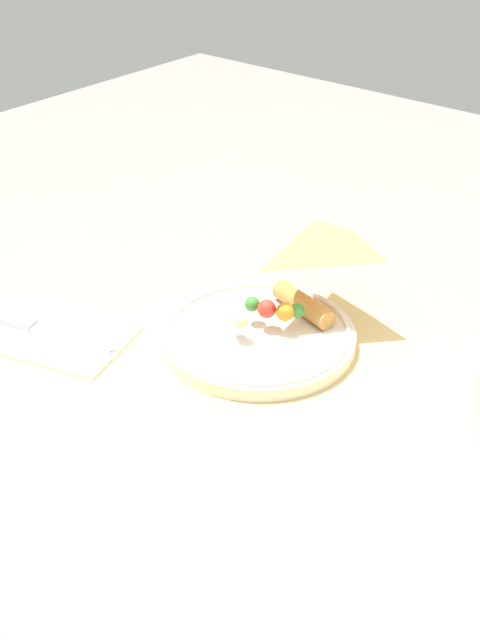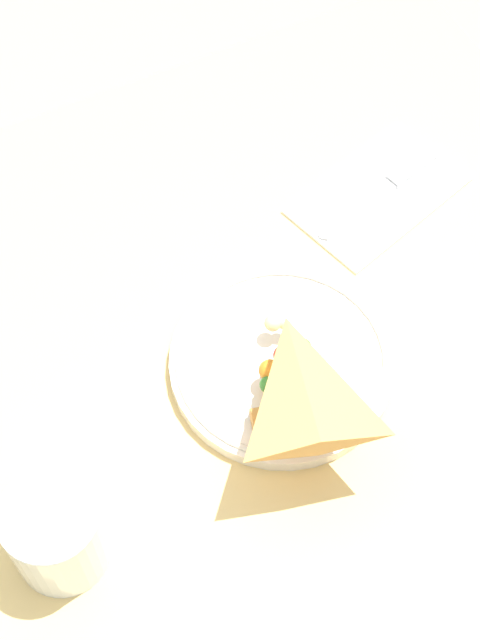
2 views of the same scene
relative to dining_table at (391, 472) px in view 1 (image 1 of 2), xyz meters
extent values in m
cube|color=#DBB770|center=(0.00, 0.00, 0.07)|extent=(1.24, 0.86, 0.03)
cube|color=#382D23|center=(-0.57, 0.38, -0.28)|extent=(0.06, 0.06, 0.68)
cylinder|color=silver|center=(-0.19, 0.00, 0.10)|extent=(0.22, 0.22, 0.02)
torus|color=silver|center=(-0.19, 0.00, 0.11)|extent=(0.21, 0.21, 0.01)
pyramid|color=tan|center=(-0.19, 0.00, 0.12)|extent=(0.13, 0.15, 0.02)
cylinder|color=#C68942|center=(-0.17, 0.06, 0.12)|extent=(0.09, 0.05, 0.02)
sphere|color=#EFDB93|center=(-0.19, -0.03, 0.13)|extent=(0.02, 0.02, 0.02)
sphere|color=#388433|center=(-0.15, 0.03, 0.13)|extent=(0.02, 0.02, 0.02)
sphere|color=orange|center=(-0.16, 0.02, 0.13)|extent=(0.02, 0.02, 0.02)
sphere|color=red|center=(-0.18, 0.01, 0.13)|extent=(0.02, 0.02, 0.02)
sphere|color=#EFDB93|center=(-0.20, -0.02, 0.13)|extent=(0.01, 0.01, 0.01)
sphere|color=#388433|center=(-0.20, 0.01, 0.13)|extent=(0.02, 0.02, 0.02)
cube|color=white|center=(-0.38, -0.14, 0.09)|extent=(0.21, 0.16, 0.00)
cube|color=#B2B2B7|center=(-0.44, -0.16, 0.10)|extent=(0.07, 0.04, 0.01)
cube|color=silver|center=(-0.35, -0.13, 0.10)|extent=(0.11, 0.04, 0.00)
ellipsoid|color=silver|center=(-0.31, -0.12, 0.10)|extent=(0.02, 0.02, 0.00)
camera|label=1|loc=(0.28, -0.60, 0.61)|focal=45.00mm
camera|label=2|loc=(0.06, 0.40, 0.95)|focal=55.00mm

